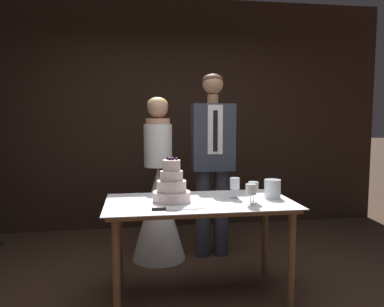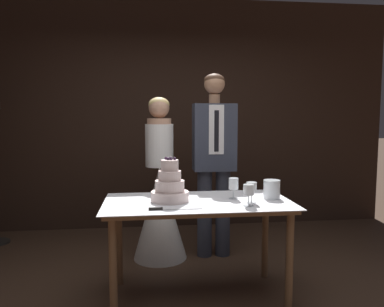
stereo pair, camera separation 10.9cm
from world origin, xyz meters
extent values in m
cube|color=black|center=(0.00, 2.31, 1.46)|extent=(5.57, 0.12, 2.92)
cylinder|color=brown|center=(-0.64, 0.01, 0.37)|extent=(0.06, 0.06, 0.74)
cylinder|color=brown|center=(0.65, 0.01, 0.37)|extent=(0.06, 0.06, 0.74)
cylinder|color=brown|center=(-0.64, 0.59, 0.37)|extent=(0.06, 0.06, 0.74)
cylinder|color=brown|center=(0.65, 0.59, 0.37)|extent=(0.06, 0.06, 0.74)
cube|color=brown|center=(0.00, 0.30, 0.75)|extent=(1.41, 0.70, 0.03)
cube|color=white|center=(0.00, 0.30, 0.77)|extent=(1.47, 0.76, 0.01)
cylinder|color=beige|center=(-0.22, 0.32, 0.82)|extent=(0.30, 0.30, 0.08)
cylinder|color=beige|center=(-0.22, 0.32, 0.90)|extent=(0.23, 0.23, 0.09)
cylinder|color=beige|center=(-0.22, 0.32, 0.98)|extent=(0.18, 0.18, 0.08)
cylinder|color=beige|center=(-0.22, 0.32, 1.06)|extent=(0.14, 0.14, 0.09)
sphere|color=#2D1933|center=(-0.18, 0.31, 1.11)|extent=(0.02, 0.02, 0.02)
sphere|color=#2D1933|center=(-0.21, 0.35, 1.11)|extent=(0.02, 0.02, 0.02)
sphere|color=#2D1933|center=(-0.25, 0.35, 1.11)|extent=(0.02, 0.02, 0.02)
sphere|color=#2D1933|center=(-0.23, 0.32, 1.11)|extent=(0.02, 0.02, 0.02)
sphere|color=#2D1933|center=(-0.23, 0.31, 1.11)|extent=(0.02, 0.02, 0.02)
sphere|color=#2D1933|center=(-0.21, 0.30, 1.11)|extent=(0.02, 0.02, 0.02)
cube|color=silver|center=(-0.14, 0.05, 0.78)|extent=(0.29, 0.02, 0.00)
cylinder|color=black|center=(-0.34, 0.05, 0.79)|extent=(0.10, 0.02, 0.02)
cylinder|color=silver|center=(0.40, 0.18, 0.78)|extent=(0.07, 0.07, 0.00)
cylinder|color=silver|center=(0.40, 0.18, 0.82)|extent=(0.01, 0.01, 0.08)
cylinder|color=silver|center=(0.40, 0.18, 0.90)|extent=(0.08, 0.08, 0.08)
cylinder|color=maroon|center=(0.40, 0.18, 0.88)|extent=(0.06, 0.06, 0.03)
cylinder|color=silver|center=(0.35, 0.09, 0.78)|extent=(0.08, 0.08, 0.00)
cylinder|color=silver|center=(0.35, 0.09, 0.82)|extent=(0.01, 0.01, 0.08)
cylinder|color=silver|center=(0.35, 0.09, 0.90)|extent=(0.08, 0.08, 0.08)
cylinder|color=silver|center=(0.30, 0.34, 0.78)|extent=(0.07, 0.07, 0.00)
cylinder|color=silver|center=(0.30, 0.34, 0.82)|extent=(0.01, 0.01, 0.07)
cylinder|color=silver|center=(0.30, 0.34, 0.90)|extent=(0.08, 0.08, 0.09)
cylinder|color=maroon|center=(0.30, 0.34, 0.87)|extent=(0.06, 0.06, 0.03)
cylinder|color=silver|center=(0.61, 0.32, 0.85)|extent=(0.13, 0.13, 0.15)
cylinder|color=beige|center=(0.61, 0.32, 0.81)|extent=(0.06, 0.06, 0.07)
sphere|color=#F9CC4C|center=(0.61, 0.32, 0.86)|extent=(0.02, 0.02, 0.02)
cone|color=white|center=(-0.27, 1.15, 0.47)|extent=(0.54, 0.54, 0.94)
cylinder|color=white|center=(-0.27, 1.15, 1.15)|extent=(0.28, 0.28, 0.42)
cylinder|color=tan|center=(-0.27, 1.15, 1.39)|extent=(0.24, 0.24, 0.06)
sphere|color=tan|center=(-0.27, 1.15, 1.52)|extent=(0.20, 0.20, 0.20)
ellipsoid|color=#D6B770|center=(-0.27, 1.17, 1.55)|extent=(0.21, 0.21, 0.15)
cylinder|color=#333847|center=(0.19, 1.15, 0.45)|extent=(0.15, 0.15, 0.89)
cylinder|color=#333847|center=(0.38, 1.15, 0.45)|extent=(0.15, 0.15, 0.89)
cube|color=#333847|center=(0.28, 1.15, 1.23)|extent=(0.42, 0.24, 0.67)
cube|color=white|center=(0.28, 1.03, 1.31)|extent=(0.15, 0.01, 0.48)
cube|color=black|center=(0.28, 1.02, 1.30)|extent=(0.04, 0.01, 0.40)
cylinder|color=#A37556|center=(0.28, 1.15, 1.61)|extent=(0.11, 0.11, 0.09)
sphere|color=#A37556|center=(0.28, 1.15, 1.76)|extent=(0.21, 0.21, 0.21)
ellipsoid|color=#472D1E|center=(0.28, 1.16, 1.80)|extent=(0.21, 0.21, 0.13)
camera|label=1|loc=(-0.49, -2.55, 1.44)|focal=35.00mm
camera|label=2|loc=(-0.39, -2.56, 1.44)|focal=35.00mm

